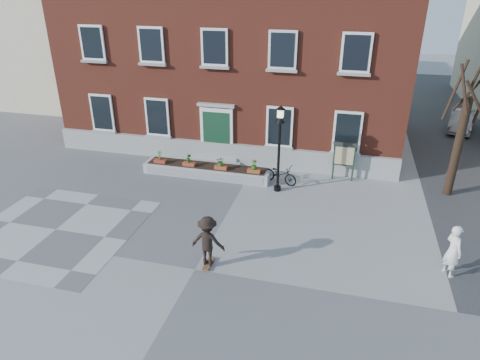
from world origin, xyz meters
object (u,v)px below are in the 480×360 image
(lamp_post, at_px, (279,137))
(notice_board, at_px, (344,155))
(bicycle, at_px, (280,174))
(skateboarder, at_px, (208,241))
(bystander, at_px, (453,251))
(parked_car, at_px, (461,121))

(lamp_post, distance_m, notice_board, 3.58)
(bicycle, bearing_deg, skateboarder, -169.30)
(lamp_post, bearing_deg, skateboarder, -101.62)
(lamp_post, bearing_deg, bystander, -35.75)
(bicycle, xyz_separation_m, skateboarder, (-1.21, -6.89, 0.48))
(bicycle, height_order, notice_board, notice_board)
(lamp_post, relative_size, notice_board, 2.10)
(bicycle, relative_size, skateboarder, 0.97)
(lamp_post, bearing_deg, bicycle, 93.03)
(parked_car, relative_size, notice_board, 2.02)
(notice_board, height_order, skateboarder, notice_board)
(bicycle, relative_size, bystander, 0.98)
(bystander, distance_m, skateboarder, 7.80)
(bystander, xyz_separation_m, skateboarder, (-7.66, -1.48, 0.04))
(bicycle, distance_m, lamp_post, 2.22)
(bystander, bearing_deg, lamp_post, 27.20)
(lamp_post, xyz_separation_m, notice_board, (2.78, 1.87, -1.28))
(bystander, height_order, lamp_post, lamp_post)
(parked_car, xyz_separation_m, bystander, (-3.27, -15.94, 0.28))
(bicycle, xyz_separation_m, notice_board, (2.82, 1.07, 0.80))
(notice_board, relative_size, skateboarder, 1.03)
(parked_car, bearing_deg, notice_board, -112.20)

